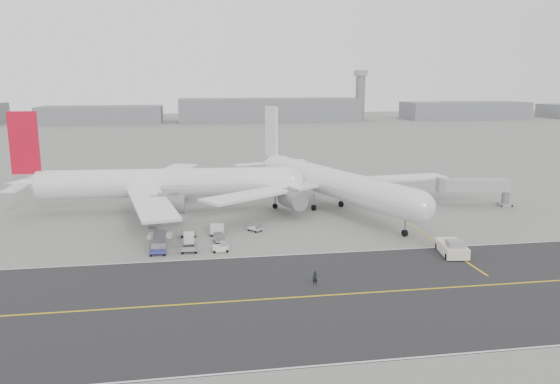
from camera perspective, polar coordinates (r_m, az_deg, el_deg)
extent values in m
plane|color=gray|center=(81.90, -3.32, -6.32)|extent=(700.00, 700.00, 0.00)
cube|color=#2A2A2D|center=(65.90, 2.74, -10.88)|extent=(220.00, 32.00, 0.02)
cube|color=gold|center=(65.89, 2.74, -10.86)|extent=(220.00, 0.30, 0.01)
cube|color=silver|center=(80.45, 0.41, -6.61)|extent=(220.00, 0.25, 0.01)
cube|color=silver|center=(52.06, 6.50, -17.39)|extent=(220.00, 0.25, 0.01)
cube|color=gold|center=(94.20, 14.86, -4.28)|extent=(0.30, 40.00, 0.01)
cylinder|color=slate|center=(359.26, 8.37, 9.73)|extent=(6.00, 6.00, 28.00)
cube|color=#99999F|center=(359.11, 8.45, 12.20)|extent=(7.00, 7.00, 3.50)
cylinder|color=white|center=(108.01, -11.76, 0.95)|extent=(48.39, 8.23, 5.52)
sphere|color=white|center=(108.23, 1.03, 1.22)|extent=(5.41, 5.41, 5.41)
cone|color=white|center=(113.35, -24.57, 0.85)|extent=(9.66, 5.49, 4.97)
cube|color=red|center=(112.50, -25.18, 4.66)|extent=(5.31, 0.80, 11.75)
cube|color=white|center=(109.12, -25.80, 0.43)|extent=(3.14, 8.94, 0.25)
cube|color=white|center=(118.13, -24.25, 1.34)|extent=(3.14, 8.94, 0.25)
cube|color=white|center=(94.14, -13.31, -1.11)|extent=(10.70, 27.06, 0.45)
cube|color=white|center=(122.49, -11.63, 1.88)|extent=(13.44, 26.98, 0.45)
cylinder|color=gray|center=(98.58, -11.59, -1.28)|extent=(6.06, 3.75, 3.42)
cylinder|color=gray|center=(118.05, -10.68, 0.87)|extent=(6.06, 3.75, 3.42)
cylinder|color=black|center=(108.96, -0.52, -1.47)|extent=(1.07, 0.56, 1.04)
cylinder|color=black|center=(106.06, -12.76, -2.13)|extent=(1.07, 0.56, 1.04)
cylinder|color=black|center=(112.46, -12.38, -1.33)|extent=(1.07, 0.56, 1.04)
cylinder|color=gray|center=(108.64, -0.52, -0.72)|extent=(0.36, 0.36, 2.90)
cylinder|color=white|center=(106.77, 5.57, 0.98)|extent=(21.24, 46.47, 5.44)
sphere|color=white|center=(88.72, 14.29, -1.53)|extent=(5.33, 5.33, 5.33)
cone|color=white|center=(127.65, -0.78, 2.97)|extent=(7.75, 10.37, 4.89)
cube|color=white|center=(127.24, -0.91, 6.35)|extent=(2.24, 5.07, 11.57)
cube|color=white|center=(126.23, -2.88, 2.92)|extent=(9.05, 5.40, 0.25)
cube|color=white|center=(130.67, 0.89, 3.23)|extent=(9.05, 5.40, 0.25)
cube|color=white|center=(100.60, -1.55, -0.03)|extent=(24.84, 19.31, 0.45)
cube|color=white|center=(116.39, 11.06, 1.36)|extent=(26.49, 8.42, 0.45)
cylinder|color=gray|center=(101.02, 1.32, -0.76)|extent=(5.14, 6.59, 3.37)
cylinder|color=gray|center=(112.07, 10.03, 0.30)|extent=(5.14, 6.59, 3.37)
cylinder|color=black|center=(91.99, 12.90, -4.20)|extent=(0.87, 1.28, 1.18)
cylinder|color=black|center=(107.44, 3.56, -1.64)|extent=(0.87, 1.28, 1.18)
cylinder|color=black|center=(111.01, 6.40, -1.26)|extent=(0.87, 1.28, 1.18)
cylinder|color=gray|center=(91.62, 12.94, -3.34)|extent=(0.36, 0.36, 2.86)
cube|color=silver|center=(84.48, 17.52, -5.64)|extent=(4.38, 7.20, 1.52)
cube|color=#99999F|center=(82.77, 17.86, -5.19)|extent=(2.73, 2.55, 0.98)
cylinder|color=gray|center=(88.37, 16.74, -5.09)|extent=(0.66, 2.81, 0.17)
cylinder|color=black|center=(81.83, 17.06, -6.49)|extent=(0.60, 1.04, 0.98)
cylinder|color=black|center=(82.66, 18.95, -6.43)|extent=(0.60, 1.04, 0.98)
cylinder|color=black|center=(86.61, 16.11, -5.43)|extent=(0.60, 1.04, 0.98)
cylinder|color=black|center=(87.40, 17.91, -5.39)|extent=(0.60, 1.04, 0.98)
cylinder|color=gray|center=(119.89, 22.48, -0.49)|extent=(1.50, 1.50, 3.75)
cube|color=#99999F|center=(120.20, 22.42, -1.21)|extent=(2.83, 2.83, 0.66)
cube|color=#A2A1A6|center=(117.18, 19.59, 0.68)|extent=(14.31, 5.06, 2.44)
cube|color=#99999F|center=(115.20, 16.40, 0.70)|extent=(1.64, 3.15, 2.81)
cylinder|color=black|center=(121.53, 22.70, -1.12)|extent=(0.38, 0.60, 0.56)
imported|color=black|center=(69.12, 3.69, -8.97)|extent=(0.70, 0.48, 1.86)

